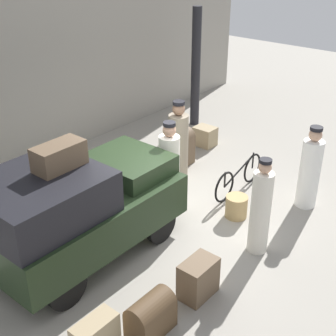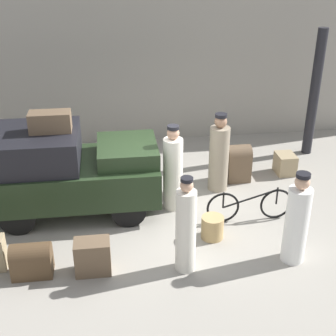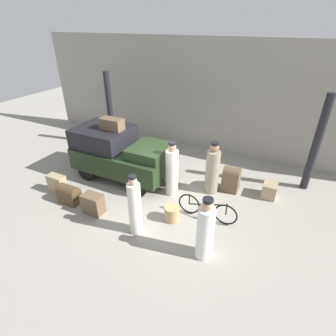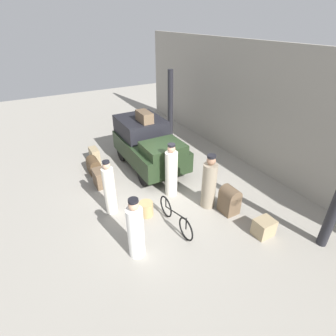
{
  "view_description": "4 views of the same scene",
  "coord_description": "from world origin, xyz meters",
  "px_view_note": "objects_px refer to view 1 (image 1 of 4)",
  "views": [
    {
      "loc": [
        -5.79,
        -4.8,
        5.0
      ],
      "look_at": [
        0.2,
        0.2,
        0.95
      ],
      "focal_mm": 50.0,
      "sensor_mm": 36.0,
      "label": 1
    },
    {
      "loc": [
        -0.91,
        -8.11,
        5.09
      ],
      "look_at": [
        0.2,
        0.2,
        0.95
      ],
      "focal_mm": 50.0,
      "sensor_mm": 36.0,
      "label": 2
    },
    {
      "loc": [
        3.37,
        -6.18,
        4.99
      ],
      "look_at": [
        0.2,
        0.2,
        0.95
      ],
      "focal_mm": 28.0,
      "sensor_mm": 36.0,
      "label": 3
    },
    {
      "loc": [
        6.54,
        -3.38,
        5.17
      ],
      "look_at": [
        0.2,
        0.2,
        0.95
      ],
      "focal_mm": 28.0,
      "sensor_mm": 36.0,
      "label": 4
    }
  ],
  "objects_px": {
    "porter_with_bicycle": "(310,171)",
    "trunk_on_truck_roof": "(59,156)",
    "trunk_barrel_dark": "(181,146)",
    "porter_lifting_near_truck": "(169,170)",
    "porter_carrying_trunk": "(260,210)",
    "truck": "(76,207)",
    "conductor_in_dark_uniform": "(178,144)",
    "trunk_wicker_pale": "(198,279)",
    "trunk_umber_medium": "(151,315)",
    "bicycle": "(239,177)",
    "wicker_basket": "(236,207)",
    "suitcase_small_leather": "(205,136)"
  },
  "relations": [
    {
      "from": "porter_with_bicycle",
      "to": "trunk_on_truck_roof",
      "type": "bearing_deg",
      "value": 151.84
    },
    {
      "from": "trunk_barrel_dark",
      "to": "trunk_on_truck_roof",
      "type": "xyz_separation_m",
      "value": [
        -4.01,
        -0.85,
        1.5
      ]
    },
    {
      "from": "porter_lifting_near_truck",
      "to": "porter_carrying_trunk",
      "type": "relative_size",
      "value": 1.05
    },
    {
      "from": "truck",
      "to": "conductor_in_dark_uniform",
      "type": "xyz_separation_m",
      "value": [
        3.24,
        0.48,
        -0.15
      ]
    },
    {
      "from": "truck",
      "to": "porter_with_bicycle",
      "type": "bearing_deg",
      "value": -29.4
    },
    {
      "from": "conductor_in_dark_uniform",
      "to": "trunk_wicker_pale",
      "type": "xyz_separation_m",
      "value": [
        -2.74,
        -2.59,
        -0.5
      ]
    },
    {
      "from": "truck",
      "to": "trunk_barrel_dark",
      "type": "relative_size",
      "value": 3.9
    },
    {
      "from": "porter_with_bicycle",
      "to": "trunk_umber_medium",
      "type": "distance_m",
      "value": 4.49
    },
    {
      "from": "bicycle",
      "to": "porter_carrying_trunk",
      "type": "xyz_separation_m",
      "value": [
        -1.52,
        -1.34,
        0.47
      ]
    },
    {
      "from": "porter_with_bicycle",
      "to": "trunk_wicker_pale",
      "type": "distance_m",
      "value": 3.49
    },
    {
      "from": "porter_lifting_near_truck",
      "to": "conductor_in_dark_uniform",
      "type": "height_order",
      "value": "porter_lifting_near_truck"
    },
    {
      "from": "trunk_umber_medium",
      "to": "trunk_on_truck_roof",
      "type": "height_order",
      "value": "trunk_on_truck_roof"
    },
    {
      "from": "porter_lifting_near_truck",
      "to": "porter_carrying_trunk",
      "type": "height_order",
      "value": "porter_lifting_near_truck"
    },
    {
      "from": "wicker_basket",
      "to": "trunk_wicker_pale",
      "type": "bearing_deg",
      "value": -161.82
    },
    {
      "from": "trunk_wicker_pale",
      "to": "trunk_on_truck_roof",
      "type": "xyz_separation_m",
      "value": [
        -0.71,
        2.11,
        1.65
      ]
    },
    {
      "from": "truck",
      "to": "trunk_wicker_pale",
      "type": "height_order",
      "value": "truck"
    },
    {
      "from": "trunk_wicker_pale",
      "to": "trunk_umber_medium",
      "type": "distance_m",
      "value": 1.01
    },
    {
      "from": "porter_with_bicycle",
      "to": "truck",
      "type": "bearing_deg",
      "value": 150.6
    },
    {
      "from": "trunk_barrel_dark",
      "to": "trunk_on_truck_roof",
      "type": "relative_size",
      "value": 1.1
    },
    {
      "from": "trunk_barrel_dark",
      "to": "suitcase_small_leather",
      "type": "xyz_separation_m",
      "value": [
        1.22,
        0.17,
        -0.21
      ]
    },
    {
      "from": "conductor_in_dark_uniform",
      "to": "trunk_on_truck_roof",
      "type": "bearing_deg",
      "value": -172.13
    },
    {
      "from": "porter_with_bicycle",
      "to": "porter_carrying_trunk",
      "type": "xyz_separation_m",
      "value": [
        -1.9,
        -0.0,
        0.04
      ]
    },
    {
      "from": "conductor_in_dark_uniform",
      "to": "trunk_on_truck_roof",
      "type": "relative_size",
      "value": 2.27
    },
    {
      "from": "bicycle",
      "to": "conductor_in_dark_uniform",
      "type": "relative_size",
      "value": 0.98
    },
    {
      "from": "conductor_in_dark_uniform",
      "to": "trunk_umber_medium",
      "type": "height_order",
      "value": "conductor_in_dark_uniform"
    },
    {
      "from": "porter_lifting_near_truck",
      "to": "porter_with_bicycle",
      "type": "bearing_deg",
      "value": -48.06
    },
    {
      "from": "porter_with_bicycle",
      "to": "trunk_barrel_dark",
      "type": "bearing_deg",
      "value": 92.92
    },
    {
      "from": "truck",
      "to": "porter_lifting_near_truck",
      "type": "bearing_deg",
      "value": -5.21
    },
    {
      "from": "suitcase_small_leather",
      "to": "trunk_on_truck_roof",
      "type": "bearing_deg",
      "value": -168.89
    },
    {
      "from": "porter_lifting_near_truck",
      "to": "conductor_in_dark_uniform",
      "type": "relative_size",
      "value": 1.03
    },
    {
      "from": "wicker_basket",
      "to": "trunk_wicker_pale",
      "type": "distance_m",
      "value": 2.33
    },
    {
      "from": "bicycle",
      "to": "trunk_barrel_dark",
      "type": "xyz_separation_m",
      "value": [
        0.23,
        1.74,
        0.11
      ]
    },
    {
      "from": "conductor_in_dark_uniform",
      "to": "suitcase_small_leather",
      "type": "bearing_deg",
      "value": 17.19
    },
    {
      "from": "porter_with_bicycle",
      "to": "conductor_in_dark_uniform",
      "type": "bearing_deg",
      "value": 104.81
    },
    {
      "from": "suitcase_small_leather",
      "to": "trunk_wicker_pale",
      "type": "bearing_deg",
      "value": -145.19
    },
    {
      "from": "suitcase_small_leather",
      "to": "conductor_in_dark_uniform",
      "type": "bearing_deg",
      "value": -162.81
    },
    {
      "from": "conductor_in_dark_uniform",
      "to": "porter_carrying_trunk",
      "type": "distance_m",
      "value": 2.96
    },
    {
      "from": "porter_carrying_trunk",
      "to": "trunk_barrel_dark",
      "type": "height_order",
      "value": "porter_carrying_trunk"
    },
    {
      "from": "suitcase_small_leather",
      "to": "porter_lifting_near_truck",
      "type": "bearing_deg",
      "value": -157.09
    },
    {
      "from": "bicycle",
      "to": "trunk_on_truck_roof",
      "type": "xyz_separation_m",
      "value": [
        -3.77,
        0.89,
        1.61
      ]
    },
    {
      "from": "bicycle",
      "to": "trunk_barrel_dark",
      "type": "bearing_deg",
      "value": 82.41
    },
    {
      "from": "trunk_umber_medium",
      "to": "trunk_on_truck_roof",
      "type": "distance_m",
      "value": 2.65
    },
    {
      "from": "trunk_wicker_pale",
      "to": "trunk_barrel_dark",
      "type": "bearing_deg",
      "value": 41.93
    },
    {
      "from": "wicker_basket",
      "to": "trunk_umber_medium",
      "type": "height_order",
      "value": "trunk_umber_medium"
    },
    {
      "from": "porter_lifting_near_truck",
      "to": "trunk_barrel_dark",
      "type": "distance_m",
      "value": 2.01
    },
    {
      "from": "bicycle",
      "to": "suitcase_small_leather",
      "type": "height_order",
      "value": "bicycle"
    },
    {
      "from": "conductor_in_dark_uniform",
      "to": "porter_carrying_trunk",
      "type": "height_order",
      "value": "conductor_in_dark_uniform"
    },
    {
      "from": "trunk_umber_medium",
      "to": "trunk_on_truck_roof",
      "type": "relative_size",
      "value": 0.85
    },
    {
      "from": "wicker_basket",
      "to": "trunk_umber_medium",
      "type": "distance_m",
      "value": 3.28
    },
    {
      "from": "wicker_basket",
      "to": "porter_with_bicycle",
      "type": "height_order",
      "value": "porter_with_bicycle"
    }
  ]
}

